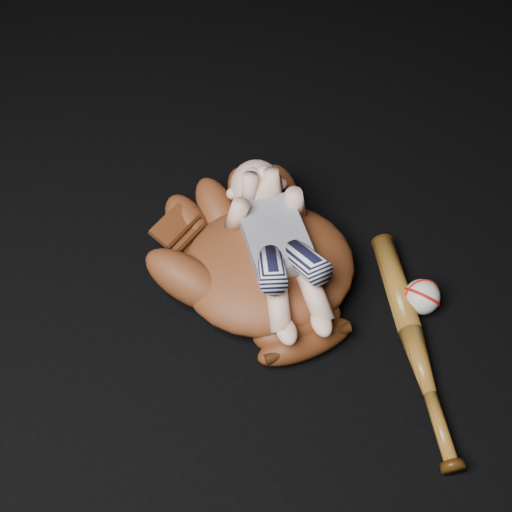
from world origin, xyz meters
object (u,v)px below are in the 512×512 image
Objects in this scene: baseball_glove at (268,261)px; newborn_baby at (280,245)px; baseball_bat at (414,343)px; baseball at (422,297)px.

baseball_glove is 1.22× the size of newborn_baby.
newborn_baby is 0.29m from baseball_bat.
baseball is (0.28, -0.07, -0.04)m from baseball_glove.
newborn_baby reaches higher than baseball.
baseball_bat is (0.24, -0.16, -0.05)m from baseball_glove.
baseball is at bearing -24.49° from newborn_baby.
baseball_glove is 0.29m from baseball.
newborn_baby is 0.28m from baseball.
baseball is (0.03, 0.09, 0.01)m from baseball_bat.
baseball_bat is 0.10m from baseball.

